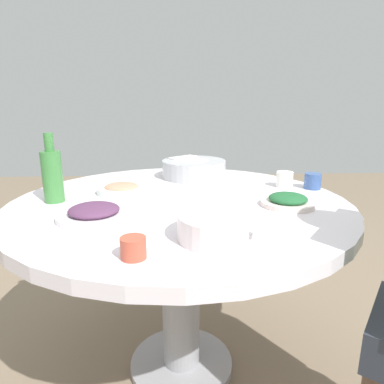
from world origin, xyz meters
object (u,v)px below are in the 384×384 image
(soup_bowl, at_px, (222,227))
(dish_greens, at_px, (288,201))
(round_dining_table, at_px, (180,232))
(dish_eggplant, at_px, (94,213))
(green_bottle, at_px, (52,175))
(tea_cup_near, at_px, (284,179))
(rice_bowl, at_px, (194,168))
(tea_cup_side, at_px, (133,248))
(dish_shrimp, at_px, (122,189))
(tea_cup_far, at_px, (313,181))

(soup_bowl, bearing_deg, dish_greens, -43.95)
(round_dining_table, xyz_separation_m, dish_eggplant, (-0.20, 0.28, 0.15))
(round_dining_table, bearing_deg, green_bottle, 89.87)
(soup_bowl, xyz_separation_m, tea_cup_near, (0.56, -0.35, 0.00))
(rice_bowl, relative_size, soup_bowl, 1.24)
(tea_cup_side, bearing_deg, soup_bowl, -64.05)
(dish_greens, bearing_deg, dish_eggplant, 98.47)
(dish_eggplant, bearing_deg, tea_cup_side, -152.00)
(dish_greens, distance_m, dish_shrimp, 0.66)
(round_dining_table, distance_m, dish_eggplant, 0.37)
(green_bottle, bearing_deg, round_dining_table, -90.13)
(rice_bowl, bearing_deg, soup_bowl, -177.47)
(green_bottle, xyz_separation_m, tea_cup_side, (-0.50, -0.35, -0.08))
(rice_bowl, bearing_deg, tea_cup_far, -116.72)
(dish_greens, xyz_separation_m, tea_cup_side, (-0.40, 0.51, 0.01))
(green_bottle, distance_m, tea_cup_far, 1.06)
(soup_bowl, relative_size, dish_eggplant, 1.04)
(round_dining_table, distance_m, dish_greens, 0.43)
(tea_cup_near, bearing_deg, soup_bowl, 148.05)
(tea_cup_far, bearing_deg, rice_bowl, 63.28)
(rice_bowl, bearing_deg, tea_cup_side, 167.59)
(dish_greens, height_order, dish_shrimp, dish_greens)
(dish_eggplant, distance_m, dish_greens, 0.68)
(dish_eggplant, height_order, dish_greens, same)
(rice_bowl, relative_size, tea_cup_side, 4.94)
(round_dining_table, distance_m, rice_bowl, 0.44)
(round_dining_table, relative_size, dish_shrimp, 6.47)
(tea_cup_near, height_order, tea_cup_far, same)
(rice_bowl, xyz_separation_m, tea_cup_near, (-0.22, -0.39, -0.01))
(dish_greens, relative_size, green_bottle, 0.76)
(dish_eggplant, relative_size, tea_cup_far, 3.38)
(tea_cup_far, bearing_deg, dish_shrimp, 92.01)
(dish_eggplant, xyz_separation_m, tea_cup_near, (0.37, -0.74, 0.02))
(dish_greens, bearing_deg, soup_bowl, 136.05)
(dish_greens, distance_m, tea_cup_side, 0.65)
(soup_bowl, bearing_deg, tea_cup_far, -41.25)
(rice_bowl, relative_size, dish_eggplant, 1.29)
(dish_eggplant, xyz_separation_m, dish_shrimp, (0.31, -0.04, -0.00))
(round_dining_table, relative_size, dish_greens, 6.59)
(dish_shrimp, relative_size, tea_cup_side, 3.14)
(rice_bowl, xyz_separation_m, tea_cup_side, (-0.89, 0.20, -0.02))
(rice_bowl, height_order, tea_cup_near, rice_bowl)
(round_dining_table, relative_size, tea_cup_near, 17.79)
(round_dining_table, height_order, tea_cup_side, tea_cup_side)
(dish_shrimp, distance_m, tea_cup_side, 0.62)
(dish_eggplant, height_order, dish_shrimp, dish_eggplant)
(green_bottle, height_order, tea_cup_near, green_bottle)
(dish_shrimp, bearing_deg, dish_eggplant, 172.26)
(green_bottle, relative_size, tea_cup_far, 3.61)
(rice_bowl, height_order, dish_greens, rice_bowl)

